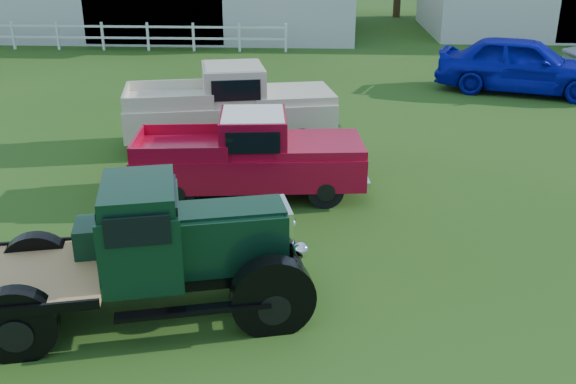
# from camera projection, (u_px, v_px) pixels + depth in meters

# --- Properties ---
(ground) EXTENTS (120.00, 120.00, 0.00)m
(ground) POSITION_uv_depth(u_px,v_px,m) (269.00, 291.00, 9.12)
(ground) COLOR #20400D
(fence_rail) EXTENTS (14.20, 0.16, 1.20)m
(fence_rail) POSITION_uv_depth(u_px,v_px,m) (125.00, 36.00, 27.85)
(fence_rail) COLOR white
(fence_rail) RESTS_ON ground
(vintage_flatbed) EXTENTS (4.99, 2.93, 1.85)m
(vintage_flatbed) POSITION_uv_depth(u_px,v_px,m) (136.00, 251.00, 8.27)
(vintage_flatbed) COLOR black
(vintage_flatbed) RESTS_ON ground
(red_pickup) EXTENTS (4.64, 2.17, 1.64)m
(red_pickup) POSITION_uv_depth(u_px,v_px,m) (249.00, 154.00, 12.24)
(red_pickup) COLOR #A80925
(red_pickup) RESTS_ON ground
(white_pickup) EXTENTS (5.37, 2.99, 1.86)m
(white_pickup) POSITION_uv_depth(u_px,v_px,m) (230.00, 106.00, 15.21)
(white_pickup) COLOR beige
(white_pickup) RESTS_ON ground
(misc_car_blue) EXTENTS (5.65, 3.71, 1.79)m
(misc_car_blue) POSITION_uv_depth(u_px,v_px,m) (523.00, 65.00, 20.25)
(misc_car_blue) COLOR #090FA9
(misc_car_blue) RESTS_ON ground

